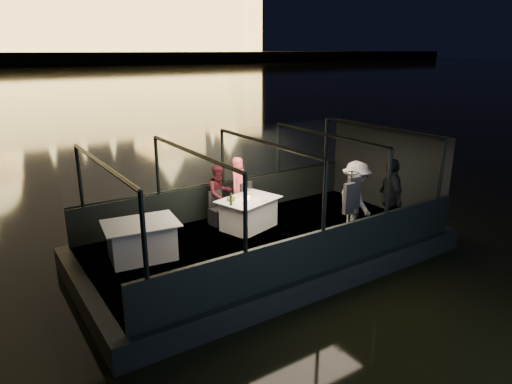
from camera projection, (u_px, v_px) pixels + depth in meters
boat_hull at (265, 258)px, 10.94m from camera, size 8.60×4.40×1.00m
boat_deck at (265, 239)px, 10.80m from camera, size 8.00×4.00×0.04m
gunwale_port at (223, 198)px, 12.25m from camera, size 8.00×0.08×0.90m
gunwale_starboard at (322, 251)px, 9.06m from camera, size 8.00×0.08×0.90m
cabin_glass_port at (222, 157)px, 11.91m from camera, size 8.00×0.02×1.40m
cabin_glass_starboard at (325, 196)px, 8.72m from camera, size 8.00×0.02×1.40m
cabin_roof_glass at (266, 143)px, 10.11m from camera, size 8.00×4.00×0.02m
end_wall_fore at (86, 228)px, 8.35m from camera, size 0.02×4.00×2.30m
end_wall_aft at (385, 168)px, 12.55m from camera, size 0.02×4.00×2.30m
canopy_ribs at (266, 192)px, 10.45m from camera, size 8.00×4.00×2.30m
dining_table_central at (249, 213)px, 11.32m from camera, size 1.70×1.43×0.77m
dining_table_aft at (142, 241)px, 9.67m from camera, size 1.66×1.30×0.81m
chair_port_left at (218, 208)px, 11.53m from camera, size 0.45×0.45×0.85m
chair_port_right at (251, 203)px, 11.86m from camera, size 0.56×0.56×0.96m
coat_stand at (350, 209)px, 10.12m from camera, size 0.60×0.55×1.77m
person_woman_coral at (239, 191)px, 11.92m from camera, size 0.69×0.58×1.64m
person_man_maroon at (219, 193)px, 11.71m from camera, size 0.73×0.57×1.49m
passenger_stripe at (355, 202)px, 10.72m from camera, size 0.94×1.31×1.83m
passenger_dark at (389, 202)px, 10.73m from camera, size 0.92×1.21×1.89m
wine_bottle at (231, 199)px, 10.71m from camera, size 0.08×0.08×0.31m
bread_basket at (231, 199)px, 11.07m from camera, size 0.26×0.26×0.08m
amber_candle at (248, 198)px, 11.15m from camera, size 0.07×0.07×0.08m
plate_near at (264, 199)px, 11.16m from camera, size 0.26×0.26×0.01m
plate_far at (233, 198)px, 11.22m from camera, size 0.31×0.31×0.02m
wine_glass_white at (232, 201)px, 10.77m from camera, size 0.08×0.08×0.20m
wine_glass_red at (248, 192)px, 11.44m from camera, size 0.07×0.07×0.19m
wine_glass_empty at (251, 197)px, 11.03m from camera, size 0.06×0.06×0.18m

